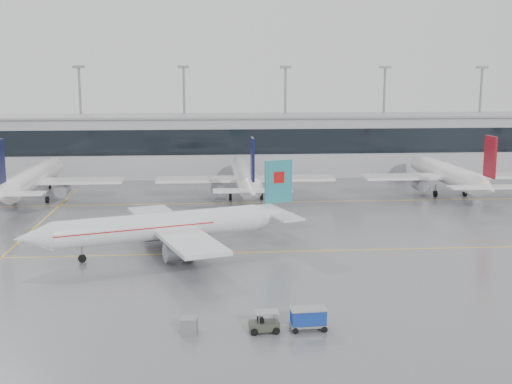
{
  "coord_description": "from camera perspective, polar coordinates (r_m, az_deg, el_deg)",
  "views": [
    {
      "loc": [
        -6.87,
        -72.2,
        20.18
      ],
      "look_at": [
        0.0,
        12.0,
        5.0
      ],
      "focal_mm": 45.0,
      "sensor_mm": 36.0,
      "label": 1
    }
  ],
  "objects": [
    {
      "name": "taxi_line_cross",
      "position": [
        92.44,
        -19.06,
        -2.99
      ],
      "size": [
        0.25,
        60.0,
        0.01
      ],
      "primitive_type": "cube",
      "color": "yellow",
      "rests_on": "ground"
    },
    {
      "name": "air_canada_jet",
      "position": [
        74.98,
        -7.56,
        -3.01
      ],
      "size": [
        32.57,
        25.96,
        10.17
      ],
      "rotation": [
        0.0,
        0.0,
        3.47
      ],
      "color": "white",
      "rests_on": "ground"
    },
    {
      "name": "light_masts",
      "position": [
        140.53,
        -1.87,
        7.39
      ],
      "size": [
        156.4,
        1.0,
        22.6
      ],
      "color": "gray",
      "rests_on": "ground"
    },
    {
      "name": "terminal_glass",
      "position": [
        127.46,
        -1.56,
        4.47
      ],
      "size": [
        180.0,
        0.2,
        5.0
      ],
      "primitive_type": "cube",
      "color": "black",
      "rests_on": "ground"
    },
    {
      "name": "parked_jet_d",
      "position": [
        115.05,
        16.74,
        1.52
      ],
      "size": [
        29.64,
        36.96,
        11.72
      ],
      "rotation": [
        0.0,
        0.0,
        1.57
      ],
      "color": "white",
      "rests_on": "ground"
    },
    {
      "name": "parked_jet_b",
      "position": [
        110.79,
        -19.32,
        1.06
      ],
      "size": [
        29.64,
        36.96,
        11.72
      ],
      "rotation": [
        0.0,
        0.0,
        1.57
      ],
      "color": "white",
      "rests_on": "ground"
    },
    {
      "name": "baggage_cart",
      "position": [
        52.91,
        4.67,
        -11.02
      ],
      "size": [
        3.05,
        1.81,
        1.83
      ],
      "rotation": [
        0.0,
        0.0,
        0.05
      ],
      "color": "gray",
      "rests_on": "ground"
    },
    {
      "name": "terminal_roof",
      "position": [
        134.61,
        -1.74,
        6.78
      ],
      "size": [
        182.0,
        16.0,
        0.4
      ],
      "primitive_type": "cube",
      "color": "gray",
      "rests_on": "ground"
    },
    {
      "name": "terminal",
      "position": [
        135.12,
        -1.73,
        4.16
      ],
      "size": [
        180.0,
        15.0,
        12.0
      ],
      "primitive_type": "cube",
      "color": "#A8A8AC",
      "rests_on": "ground"
    },
    {
      "name": "parked_jet_c",
      "position": [
        107.38,
        -0.94,
        1.36
      ],
      "size": [
        29.64,
        36.96,
        11.72
      ],
      "rotation": [
        0.0,
        0.0,
        1.57
      ],
      "color": "white",
      "rests_on": "ground"
    },
    {
      "name": "baggage_tug",
      "position": [
        52.46,
        0.73,
        -11.72
      ],
      "size": [
        3.58,
        1.6,
        1.72
      ],
      "rotation": [
        0.0,
        0.0,
        0.05
      ],
      "color": "#383D31",
      "rests_on": "ground"
    },
    {
      "name": "ground",
      "position": [
        75.28,
        0.75,
        -5.36
      ],
      "size": [
        320.0,
        320.0,
        0.0
      ],
      "primitive_type": "plane",
      "color": "slate",
      "rests_on": "ground"
    },
    {
      "name": "gse_unit",
      "position": [
        52.55,
        -5.95,
        -11.71
      ],
      "size": [
        1.41,
        1.33,
        1.27
      ],
      "primitive_type": "cube",
      "rotation": [
        0.0,
        0.0,
        -0.13
      ],
      "color": "gray",
      "rests_on": "ground"
    },
    {
      "name": "taxi_line_north",
      "position": [
        104.4,
        -0.8,
        -0.96
      ],
      "size": [
        120.0,
        0.25,
        0.01
      ],
      "primitive_type": "cube",
      "color": "yellow",
      "rests_on": "ground"
    },
    {
      "name": "taxi_line_main",
      "position": [
        75.28,
        0.75,
        -5.36
      ],
      "size": [
        120.0,
        0.25,
        0.01
      ],
      "primitive_type": "cube",
      "color": "yellow",
      "rests_on": "ground"
    }
  ]
}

